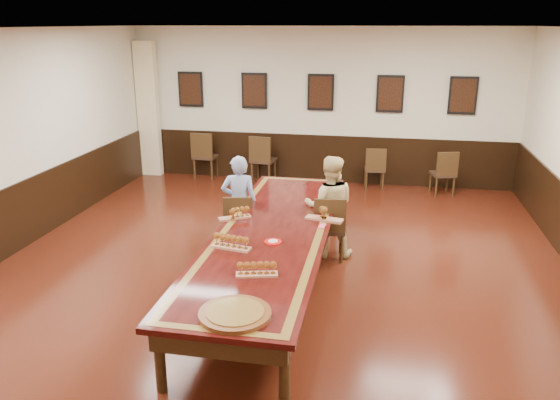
% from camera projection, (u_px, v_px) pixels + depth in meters
% --- Properties ---
extents(floor, '(8.00, 10.00, 0.02)m').
position_uv_depth(floor, '(273.00, 285.00, 7.15)').
color(floor, black).
rests_on(floor, ground).
extents(ceiling, '(8.00, 10.00, 0.02)m').
position_uv_depth(ceiling, '(272.00, 28.00, 6.15)').
color(ceiling, white).
rests_on(ceiling, floor).
extents(wall_back, '(8.00, 0.02, 3.20)m').
position_uv_depth(wall_back, '(321.00, 106.00, 11.33)').
color(wall_back, beige).
rests_on(wall_back, floor).
extents(chair_man, '(0.50, 0.53, 0.91)m').
position_uv_depth(chair_man, '(239.00, 223.00, 8.04)').
color(chair_man, '#312116').
rests_on(chair_man, floor).
extents(chair_woman, '(0.50, 0.54, 0.95)m').
position_uv_depth(chair_woman, '(329.00, 227.00, 7.82)').
color(chair_woman, '#312116').
rests_on(chair_woman, floor).
extents(spare_chair_a, '(0.49, 0.54, 1.03)m').
position_uv_depth(spare_chair_a, '(206.00, 155.00, 11.90)').
color(spare_chair_a, '#312116').
rests_on(spare_chair_a, floor).
extents(spare_chair_b, '(0.53, 0.57, 1.01)m').
position_uv_depth(spare_chair_b, '(263.00, 158.00, 11.60)').
color(spare_chair_b, '#312116').
rests_on(spare_chair_b, floor).
extents(spare_chair_c, '(0.46, 0.49, 0.87)m').
position_uv_depth(spare_chair_c, '(375.00, 168.00, 11.15)').
color(spare_chair_c, '#312116').
rests_on(spare_chair_c, floor).
extents(spare_chair_d, '(0.53, 0.56, 0.91)m').
position_uv_depth(spare_chair_d, '(443.00, 172.00, 10.73)').
color(spare_chair_d, '#312116').
rests_on(spare_chair_d, floor).
extents(person_man, '(0.58, 0.44, 1.45)m').
position_uv_depth(person_man, '(239.00, 203.00, 8.05)').
color(person_man, '#4465AC').
rests_on(person_man, floor).
extents(person_woman, '(0.81, 0.66, 1.49)m').
position_uv_depth(person_woman, '(329.00, 207.00, 7.84)').
color(person_woman, beige).
rests_on(person_woman, floor).
extents(pink_phone, '(0.10, 0.16, 0.01)m').
position_uv_depth(pink_phone, '(322.00, 226.00, 7.05)').
color(pink_phone, '#FE5477').
rests_on(pink_phone, conference_table).
extents(curtain, '(0.45, 0.18, 2.90)m').
position_uv_depth(curtain, '(148.00, 110.00, 11.87)').
color(curtain, beige).
rests_on(curtain, floor).
extents(wainscoting, '(8.00, 10.00, 1.00)m').
position_uv_depth(wainscoting, '(273.00, 249.00, 7.00)').
color(wainscoting, black).
rests_on(wainscoting, floor).
extents(conference_table, '(1.40, 5.00, 0.76)m').
position_uv_depth(conference_table, '(273.00, 241.00, 6.96)').
color(conference_table, black).
rests_on(conference_table, floor).
extents(posters, '(6.14, 0.04, 0.74)m').
position_uv_depth(posters, '(321.00, 92.00, 11.17)').
color(posters, black).
rests_on(posters, wall_back).
extents(flight_a, '(0.44, 0.34, 0.16)m').
position_uv_depth(flight_a, '(237.00, 214.00, 7.31)').
color(flight_a, '#A76546').
rests_on(flight_a, conference_table).
extents(flight_b, '(0.52, 0.25, 0.19)m').
position_uv_depth(flight_b, '(324.00, 214.00, 7.25)').
color(flight_b, '#A76546').
rests_on(flight_b, conference_table).
extents(flight_c, '(0.49, 0.23, 0.18)m').
position_uv_depth(flight_c, '(231.00, 242.00, 6.34)').
color(flight_c, '#A76546').
rests_on(flight_c, conference_table).
extents(flight_d, '(0.46, 0.23, 0.16)m').
position_uv_depth(flight_d, '(257.00, 269.00, 5.66)').
color(flight_d, '#A76546').
rests_on(flight_d, conference_table).
extents(red_plate_grp, '(0.21, 0.21, 0.03)m').
position_uv_depth(red_plate_grp, '(273.00, 242.00, 6.53)').
color(red_plate_grp, red).
rests_on(red_plate_grp, conference_table).
extents(carved_platter, '(0.73, 0.73, 0.05)m').
position_uv_depth(carved_platter, '(235.00, 314.00, 4.90)').
color(carved_platter, '#532810').
rests_on(carved_platter, conference_table).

